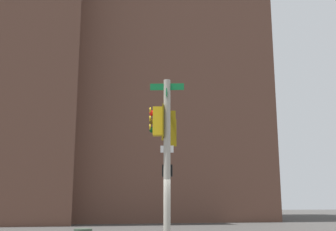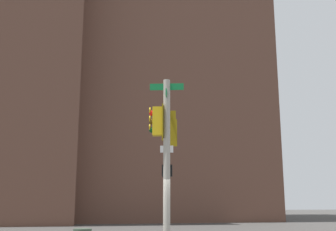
{
  "view_description": "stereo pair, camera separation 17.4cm",
  "coord_description": "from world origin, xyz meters",
  "views": [
    {
      "loc": [
        14.42,
        -2.86,
        1.7
      ],
      "look_at": [
        -0.45,
        0.68,
        4.92
      ],
      "focal_mm": 44.92,
      "sensor_mm": 36.0,
      "label": 1
    },
    {
      "loc": [
        14.46,
        -2.69,
        1.7
      ],
      "look_at": [
        -0.45,
        0.68,
        4.92
      ],
      "focal_mm": 44.92,
      "sensor_mm": 36.0,
      "label": 2
    }
  ],
  "objects": [
    {
      "name": "signal_pole_assembly",
      "position": [
        -0.62,
        0.67,
        4.04
      ],
      "size": [
        4.79,
        1.88,
        6.02
      ],
      "rotation": [
        0.0,
        0.0,
        2.87
      ],
      "color": "#9E998C",
      "rests_on": "ground_plane"
    },
    {
      "name": "building_brick_farside",
      "position": [
        -49.22,
        0.71,
        25.86
      ],
      "size": [
        16.09,
        14.6,
        51.71
      ],
      "primitive_type": "cube",
      "color": "brown",
      "rests_on": "ground_plane"
    },
    {
      "name": "building_brick_midblock",
      "position": [
        -30.64,
        -9.5,
        18.66
      ],
      "size": [
        21.91,
        14.21,
        37.32
      ],
      "primitive_type": "cube",
      "color": "brown",
      "rests_on": "ground_plane"
    }
  ]
}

